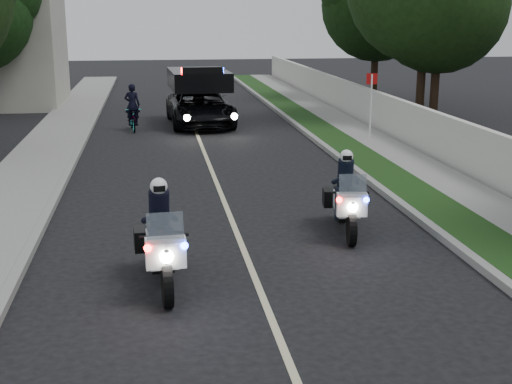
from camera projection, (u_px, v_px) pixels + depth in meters
ground at (264, 301)px, 11.28m from camera, size 120.00×120.00×0.00m
curb_right at (345, 162)px, 21.43m from camera, size 0.20×60.00×0.15m
grass_verge at (367, 161)px, 21.53m from camera, size 1.20×60.00×0.16m
sidewalk_right at (407, 160)px, 21.72m from camera, size 1.40×60.00×0.16m
property_wall at (439, 137)px, 21.70m from camera, size 0.22×60.00×1.50m
curb_left at (69, 170)px, 20.26m from camera, size 0.20×60.00×0.15m
sidewalk_left at (30, 172)px, 20.10m from camera, size 2.00×60.00×0.16m
lane_marking at (211, 168)px, 20.86m from camera, size 0.12×50.00×0.01m
police_moto_left at (163, 285)px, 11.95m from camera, size 0.90×2.22×1.85m
police_moto_right at (345, 232)px, 14.82m from camera, size 1.00×2.14×1.75m
police_suv at (201, 125)px, 28.91m from camera, size 2.72×5.47×2.61m
bicycle at (133, 130)px, 27.58m from camera, size 0.78×1.79×0.91m
cyclist at (133, 130)px, 27.58m from camera, size 0.63×0.46×1.62m
sign_post at (369, 142)px, 25.14m from camera, size 0.45×0.45×2.52m
tree_right_c at (433, 122)px, 29.79m from camera, size 7.25×7.25×9.35m
tree_right_d at (419, 121)px, 30.03m from camera, size 7.24×7.24×10.95m
tree_right_e at (373, 101)px, 36.79m from camera, size 7.48×7.48×9.41m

